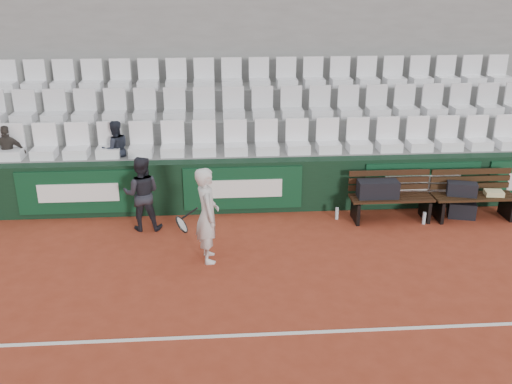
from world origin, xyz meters
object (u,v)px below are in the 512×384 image
object	(u,v)px
sports_bag_ground	(461,210)
water_bottle_near	(337,213)
spectator_b	(5,130)
sports_bag_right	(462,189)
tennis_player	(207,215)
water_bottle_far	(424,218)
bench_right	(472,207)
bench_left	(390,208)
sports_bag_left	(378,189)
spectator_c	(114,127)
ball_kid	(142,193)

from	to	relation	value
sports_bag_ground	water_bottle_near	distance (m)	2.33
spectator_b	sports_bag_right	bearing A→B (deg)	164.63
tennis_player	water_bottle_near	bearing A→B (deg)	30.70
water_bottle_near	water_bottle_far	xyz separation A→B (m)	(1.53, -0.32, 0.00)
sports_bag_right	spectator_b	xyz separation A→B (m)	(-8.35, 1.13, 0.96)
bench_right	bench_left	bearing A→B (deg)	178.48
bench_right	sports_bag_ground	world-z (taller)	bench_right
sports_bag_left	sports_bag_right	world-z (taller)	sports_bag_left
spectator_c	bench_left	bearing A→B (deg)	145.92
bench_left	spectator_c	distance (m)	5.36
bench_right	sports_bag_left	distance (m)	1.83
bench_right	sports_bag_left	world-z (taller)	sports_bag_left
water_bottle_near	sports_bag_right	bearing A→B (deg)	-2.60
bench_left	tennis_player	distance (m)	3.61
sports_bag_ground	water_bottle_near	xyz separation A→B (m)	(-2.33, 0.08, -0.04)
sports_bag_right	sports_bag_ground	world-z (taller)	sports_bag_right
tennis_player	sports_bag_left	bearing A→B (deg)	23.29
sports_bag_ground	water_bottle_near	size ratio (longest dim) A/B	2.17
bench_left	sports_bag_right	size ratio (longest dim) A/B	2.87
bench_right	ball_kid	xyz separation A→B (m)	(-6.00, -0.02, 0.44)
water_bottle_far	water_bottle_near	bearing A→B (deg)	168.09
sports_bag_ground	water_bottle_far	world-z (taller)	sports_bag_ground
bench_left	water_bottle_near	bearing A→B (deg)	174.35
bench_left	sports_bag_left	distance (m)	0.46
water_bottle_far	ball_kid	world-z (taller)	ball_kid
sports_bag_left	water_bottle_far	bearing A→B (deg)	-16.40
bench_left	spectator_b	distance (m)	7.26
bench_right	water_bottle_far	bearing A→B (deg)	-169.08
sports_bag_left	spectator_b	size ratio (longest dim) A/B	0.68
water_bottle_near	ball_kid	distance (m)	3.55
sports_bag_right	tennis_player	distance (m)	4.81
ball_kid	spectator_b	xyz separation A→B (m)	(-2.58, 1.19, 0.86)
bench_right	water_bottle_far	xyz separation A→B (m)	(-0.97, -0.19, -0.11)
sports_bag_ground	ball_kid	xyz separation A→B (m)	(-5.83, -0.09, 0.52)
bench_right	sports_bag_right	xyz separation A→B (m)	(-0.23, 0.03, 0.35)
sports_bag_left	water_bottle_far	xyz separation A→B (m)	(0.82, -0.24, -0.49)
bench_right	water_bottle_far	distance (m)	0.99
water_bottle_near	spectator_c	size ratio (longest dim) A/B	0.20
tennis_player	ball_kid	xyz separation A→B (m)	(-1.15, 1.24, -0.10)
water_bottle_near	spectator_c	xyz separation A→B (m)	(-4.10, 1.03, 1.45)
bench_right	sports_bag_left	size ratio (longest dim) A/B	2.06
tennis_player	spectator_c	distance (m)	3.09
sports_bag_left	water_bottle_near	distance (m)	0.87
bench_right	water_bottle_far	size ratio (longest dim) A/B	6.66
bench_right	spectator_b	distance (m)	8.76
sports_bag_right	water_bottle_near	bearing A→B (deg)	177.40
tennis_player	spectator_b	distance (m)	4.52
bench_right	water_bottle_far	world-z (taller)	bench_right
spectator_b	ball_kid	bearing A→B (deg)	147.58
sports_bag_ground	water_bottle_far	size ratio (longest dim) A/B	2.17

